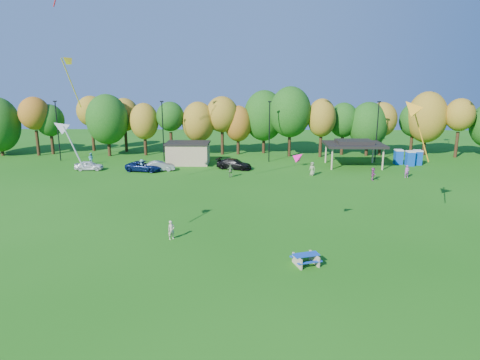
{
  "coord_description": "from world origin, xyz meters",
  "views": [
    {
      "loc": [
        -0.85,
        -23.89,
        12.67
      ],
      "look_at": [
        -1.57,
        6.0,
        5.38
      ],
      "focal_mm": 32.0,
      "sensor_mm": 36.0,
      "label": 1
    }
  ],
  "objects_px": {
    "kite_flyer": "(171,230)",
    "picnic_table": "(306,259)",
    "porta_potties": "(409,157)",
    "car_a": "(89,166)",
    "car_c": "(144,166)",
    "car_b": "(160,166)",
    "car_d": "(234,164)"
  },
  "relations": [
    {
      "from": "kite_flyer",
      "to": "car_a",
      "type": "relative_size",
      "value": 0.41
    },
    {
      "from": "picnic_table",
      "to": "car_b",
      "type": "xyz_separation_m",
      "value": [
        -16.27,
        29.6,
        0.22
      ]
    },
    {
      "from": "car_d",
      "to": "porta_potties",
      "type": "bearing_deg",
      "value": -63.15
    },
    {
      "from": "porta_potties",
      "to": "car_d",
      "type": "bearing_deg",
      "value": -172.18
    },
    {
      "from": "porta_potties",
      "to": "car_d",
      "type": "relative_size",
      "value": 0.75
    },
    {
      "from": "picnic_table",
      "to": "car_c",
      "type": "relative_size",
      "value": 0.44
    },
    {
      "from": "picnic_table",
      "to": "car_d",
      "type": "relative_size",
      "value": 0.44
    },
    {
      "from": "picnic_table",
      "to": "kite_flyer",
      "type": "relative_size",
      "value": 1.41
    },
    {
      "from": "car_a",
      "to": "car_c",
      "type": "distance_m",
      "value": 7.79
    },
    {
      "from": "kite_flyer",
      "to": "picnic_table",
      "type": "bearing_deg",
      "value": -61.68
    },
    {
      "from": "picnic_table",
      "to": "porta_potties",
      "type": "bearing_deg",
      "value": 42.43
    },
    {
      "from": "car_b",
      "to": "car_c",
      "type": "bearing_deg",
      "value": 81.58
    },
    {
      "from": "car_a",
      "to": "car_d",
      "type": "relative_size",
      "value": 0.76
    },
    {
      "from": "porta_potties",
      "to": "car_a",
      "type": "bearing_deg",
      "value": -174.09
    },
    {
      "from": "car_a",
      "to": "picnic_table",
      "type": "bearing_deg",
      "value": -142.36
    },
    {
      "from": "porta_potties",
      "to": "car_b",
      "type": "distance_m",
      "value": 35.89
    },
    {
      "from": "kite_flyer",
      "to": "car_c",
      "type": "xyz_separation_m",
      "value": [
        -8.23,
        24.93,
        -0.08
      ]
    },
    {
      "from": "porta_potties",
      "to": "car_b",
      "type": "relative_size",
      "value": 0.92
    },
    {
      "from": "car_a",
      "to": "car_d",
      "type": "xyz_separation_m",
      "value": [
        20.02,
        1.22,
        0.08
      ]
    },
    {
      "from": "picnic_table",
      "to": "car_c",
      "type": "bearing_deg",
      "value": 103.51
    },
    {
      "from": "kite_flyer",
      "to": "car_b",
      "type": "distance_m",
      "value": 25.85
    },
    {
      "from": "car_a",
      "to": "car_c",
      "type": "bearing_deg",
      "value": -96.79
    },
    {
      "from": "kite_flyer",
      "to": "car_d",
      "type": "bearing_deg",
      "value": 43.75
    },
    {
      "from": "porta_potties",
      "to": "car_a",
      "type": "xyz_separation_m",
      "value": [
        -45.4,
        -4.7,
        -0.45
      ]
    },
    {
      "from": "car_a",
      "to": "car_b",
      "type": "bearing_deg",
      "value": -95.1
    },
    {
      "from": "porta_potties",
      "to": "car_a",
      "type": "relative_size",
      "value": 0.99
    },
    {
      "from": "kite_flyer",
      "to": "car_a",
      "type": "xyz_separation_m",
      "value": [
        -16.01,
        25.37,
        -0.13
      ]
    },
    {
      "from": "kite_flyer",
      "to": "car_b",
      "type": "height_order",
      "value": "kite_flyer"
    },
    {
      "from": "picnic_table",
      "to": "car_d",
      "type": "height_order",
      "value": "car_d"
    },
    {
      "from": "picnic_table",
      "to": "kite_flyer",
      "type": "bearing_deg",
      "value": 137.58
    },
    {
      "from": "car_d",
      "to": "picnic_table",
      "type": "bearing_deg",
      "value": -149.85
    },
    {
      "from": "car_b",
      "to": "picnic_table",
      "type": "bearing_deg",
      "value": -164.36
    }
  ]
}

